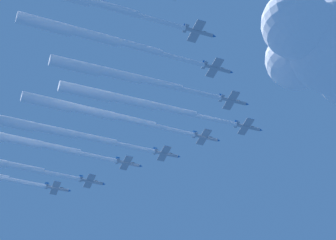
{
  "coord_description": "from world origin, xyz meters",
  "views": [
    {
      "loc": [
        133.36,
        113.4,
        39.01
      ],
      "look_at": [
        0.0,
        0.0,
        185.57
      ],
      "focal_mm": 73.73,
      "sensor_mm": 36.0,
      "label": 1
    }
  ],
  "objects_px": {
    "jet_lead": "(128,101)",
    "jet_port_inner": "(89,111)",
    "jet_port_outer": "(19,141)",
    "jet_starboard_inner": "(116,75)",
    "jet_port_mid": "(50,130)",
    "jet_starboard_mid": "(90,35)"
  },
  "relations": [
    {
      "from": "jet_lead",
      "to": "jet_port_inner",
      "type": "xyz_separation_m",
      "value": [
        3.35,
        -14.51,
        1.47
      ]
    },
    {
      "from": "jet_port_outer",
      "to": "jet_lead",
      "type": "bearing_deg",
      "value": 100.25
    },
    {
      "from": "jet_starboard_inner",
      "to": "jet_port_mid",
      "type": "distance_m",
      "value": 36.98
    },
    {
      "from": "jet_starboard_mid",
      "to": "jet_starboard_inner",
      "type": "bearing_deg",
      "value": -162.59
    },
    {
      "from": "jet_starboard_inner",
      "to": "jet_starboard_mid",
      "type": "distance_m",
      "value": 17.17
    },
    {
      "from": "jet_port_mid",
      "to": "jet_starboard_mid",
      "type": "bearing_deg",
      "value": 61.78
    },
    {
      "from": "jet_starboard_mid",
      "to": "jet_port_outer",
      "type": "distance_m",
      "value": 59.18
    },
    {
      "from": "jet_port_mid",
      "to": "jet_starboard_mid",
      "type": "distance_m",
      "value": 47.23
    },
    {
      "from": "jet_port_inner",
      "to": "jet_port_outer",
      "type": "bearing_deg",
      "value": -81.13
    },
    {
      "from": "jet_starboard_inner",
      "to": "jet_port_outer",
      "type": "distance_m",
      "value": 50.63
    },
    {
      "from": "jet_starboard_inner",
      "to": "jet_port_outer",
      "type": "bearing_deg",
      "value": -94.43
    },
    {
      "from": "jet_lead",
      "to": "jet_port_outer",
      "type": "distance_m",
      "value": 44.77
    },
    {
      "from": "jet_port_mid",
      "to": "jet_port_outer",
      "type": "relative_size",
      "value": 1.03
    },
    {
      "from": "jet_port_inner",
      "to": "jet_starboard_mid",
      "type": "xyz_separation_m",
      "value": [
        24.9,
        26.03,
        -2.18
      ]
    },
    {
      "from": "jet_starboard_inner",
      "to": "jet_port_mid",
      "type": "relative_size",
      "value": 0.94
    },
    {
      "from": "jet_lead",
      "to": "jet_port_inner",
      "type": "relative_size",
      "value": 1.0
    },
    {
      "from": "jet_port_mid",
      "to": "jet_port_outer",
      "type": "distance_m",
      "value": 14.16
    },
    {
      "from": "jet_lead",
      "to": "jet_port_mid",
      "type": "height_order",
      "value": "jet_port_mid"
    },
    {
      "from": "jet_lead",
      "to": "jet_port_mid",
      "type": "xyz_separation_m",
      "value": [
        5.92,
        -30.09,
        0.0
      ]
    },
    {
      "from": "jet_port_outer",
      "to": "jet_starboard_inner",
      "type": "bearing_deg",
      "value": 85.57
    },
    {
      "from": "jet_port_inner",
      "to": "jet_port_outer",
      "type": "relative_size",
      "value": 1.05
    },
    {
      "from": "jet_lead",
      "to": "jet_port_outer",
      "type": "height_order",
      "value": "jet_port_outer"
    }
  ]
}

